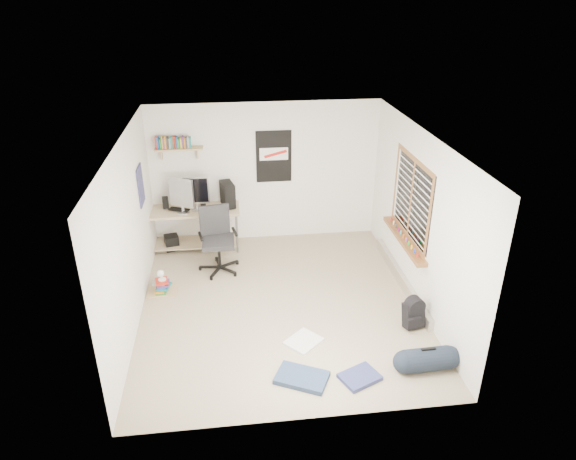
{
  "coord_description": "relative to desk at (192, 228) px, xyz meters",
  "views": [
    {
      "loc": [
        -0.65,
        -6.32,
        4.27
      ],
      "look_at": [
        0.16,
        0.26,
        1.07
      ],
      "focal_mm": 32.0,
      "sensor_mm": 36.0,
      "label": 1
    }
  ],
  "objects": [
    {
      "name": "keyboard",
      "position": [
        -0.17,
        -0.11,
        0.42
      ],
      "size": [
        0.38,
        0.26,
        0.02
      ],
      "primitive_type": "cube",
      "rotation": [
        0.0,
        0.0,
        -0.43
      ],
      "color": "black",
      "rests_on": "desk"
    },
    {
      "name": "monitor_left",
      "position": [
        -0.1,
        -0.2,
        0.66
      ],
      "size": [
        0.45,
        0.31,
        0.49
      ],
      "primitive_type": "cube",
      "rotation": [
        0.0,
        0.0,
        -0.49
      ],
      "color": "#9A9B9F",
      "rests_on": "desk"
    },
    {
      "name": "duffel_bag",
      "position": [
        2.97,
        -3.64,
        -0.22
      ],
      "size": [
        0.3,
        0.3,
        0.57
      ],
      "primitive_type": "cylinder",
      "rotation": [
        0.0,
        0.0,
        0.04
      ],
      "color": "black",
      "rests_on": "floor"
    },
    {
      "name": "window",
      "position": [
        3.3,
        -1.7,
        1.08
      ],
      "size": [
        0.1,
        1.5,
        1.26
      ],
      "primitive_type": "cube",
      "color": "brown",
      "rests_on": "right_wall"
    },
    {
      "name": "jeans_b",
      "position": [
        2.13,
        -3.71,
        -0.34
      ],
      "size": [
        0.55,
        0.49,
        0.06
      ],
      "primitive_type": "cube",
      "rotation": [
        0.0,
        0.0,
        0.42
      ],
      "color": "navy",
      "rests_on": "floor"
    },
    {
      "name": "monitor_right",
      "position": [
        0.14,
        -0.09,
        0.65
      ],
      "size": [
        0.44,
        0.12,
        0.48
      ],
      "primitive_type": "cube",
      "rotation": [
        0.0,
        0.0,
        0.03
      ],
      "color": "#A3A3A8",
      "rests_on": "desk"
    },
    {
      "name": "book_stack",
      "position": [
        -0.4,
        -1.46,
        -0.21
      ],
      "size": [
        0.52,
        0.49,
        0.29
      ],
      "primitive_type": "cube",
      "rotation": [
        0.0,
        0.0,
        0.42
      ],
      "color": "brown",
      "rests_on": "floor"
    },
    {
      "name": "baseboard_heater",
      "position": [
        3.3,
        -1.7,
        -0.28
      ],
      "size": [
        0.08,
        2.5,
        0.18
      ],
      "primitive_type": "cube",
      "color": "#B7B2A8",
      "rests_on": "floor"
    },
    {
      "name": "poster_back_wall",
      "position": [
        1.5,
        0.23,
        1.19
      ],
      "size": [
        0.62,
        0.03,
        0.92
      ],
      "primitive_type": "cube",
      "color": "black",
      "rests_on": "back_wall"
    },
    {
      "name": "speaker_left",
      "position": [
        -0.4,
        0.0,
        0.51
      ],
      "size": [
        0.12,
        0.12,
        0.2
      ],
      "primitive_type": "cube",
      "rotation": [
        0.0,
        0.0,
        0.16
      ],
      "color": "black",
      "rests_on": "desk"
    },
    {
      "name": "backpack",
      "position": [
        3.1,
        -2.79,
        -0.16
      ],
      "size": [
        0.31,
        0.27,
        0.36
      ],
      "primitive_type": "cube",
      "rotation": [
        0.0,
        0.0,
        0.23
      ],
      "color": "black",
      "rests_on": "floor"
    },
    {
      "name": "jeans_a",
      "position": [
        1.44,
        -3.64,
        -0.33
      ],
      "size": [
        0.71,
        0.61,
        0.07
      ],
      "primitive_type": "cube",
      "rotation": [
        0.0,
        0.0,
        -0.46
      ],
      "color": "navy",
      "rests_on": "floor"
    },
    {
      "name": "pc_tower",
      "position": [
        0.66,
        0.0,
        0.62
      ],
      "size": [
        0.27,
        0.43,
        0.41
      ],
      "primitive_type": "cube",
      "rotation": [
        0.0,
        0.0,
        0.23
      ],
      "color": "black",
      "rests_on": "desk"
    },
    {
      "name": "desk_lamp",
      "position": [
        -0.38,
        -1.48,
        0.02
      ],
      "size": [
        0.18,
        0.22,
        0.2
      ],
      "primitive_type": "cube",
      "rotation": [
        0.0,
        0.0,
        0.34
      ],
      "color": "white",
      "rests_on": "book_stack"
    },
    {
      "name": "speaker_right",
      "position": [
        0.23,
        -0.04,
        0.49
      ],
      "size": [
        0.09,
        0.09,
        0.16
      ],
      "primitive_type": "cube",
      "rotation": [
        0.0,
        0.0,
        -0.13
      ],
      "color": "black",
      "rests_on": "desk"
    },
    {
      "name": "subwoofer",
      "position": [
        -0.36,
        -0.07,
        -0.22
      ],
      "size": [
        0.28,
        0.28,
        0.26
      ],
      "primitive_type": "cube",
      "rotation": [
        0.0,
        0.0,
        0.25
      ],
      "color": "black",
      "rests_on": "floor"
    },
    {
      "name": "left_wall",
      "position": [
        -0.66,
        -2.0,
        0.89
      ],
      "size": [
        0.01,
        4.5,
        2.5
      ],
      "primitive_type": "cube",
      "color": "silver",
      "rests_on": "ground"
    },
    {
      "name": "wall_shelf",
      "position": [
        -0.1,
        0.14,
        1.42
      ],
      "size": [
        0.8,
        0.22,
        0.24
      ],
      "primitive_type": "cube",
      "color": "tan",
      "rests_on": "back_wall"
    },
    {
      "name": "ceiling",
      "position": [
        1.35,
        -2.0,
        2.14
      ],
      "size": [
        4.0,
        4.5,
        0.01
      ],
      "primitive_type": "cube",
      "color": "white",
      "rests_on": "ground"
    },
    {
      "name": "desk",
      "position": [
        0.0,
        0.0,
        0.0
      ],
      "size": [
        1.85,
        1.29,
        0.77
      ],
      "primitive_type": "cube",
      "rotation": [
        0.0,
        0.0,
        -0.36
      ],
      "color": "tan",
      "rests_on": "floor"
    },
    {
      "name": "back_wall",
      "position": [
        1.35,
        0.25,
        0.89
      ],
      "size": [
        4.0,
        0.01,
        2.5
      ],
      "primitive_type": "cube",
      "color": "silver",
      "rests_on": "ground"
    },
    {
      "name": "office_chair",
      "position": [
        0.48,
        -0.9,
        0.13
      ],
      "size": [
        0.83,
        0.83,
        1.08
      ],
      "primitive_type": "cube",
      "rotation": [
        0.0,
        0.0,
        0.19
      ],
      "color": "#242426",
      "rests_on": "floor"
    },
    {
      "name": "poster_left_wall",
      "position": [
        -0.64,
        -0.8,
        1.14
      ],
      "size": [
        0.02,
        0.42,
        0.6
      ],
      "primitive_type": "cube",
      "color": "navy",
      "rests_on": "left_wall"
    },
    {
      "name": "right_wall",
      "position": [
        3.35,
        -2.0,
        0.89
      ],
      "size": [
        0.01,
        4.5,
        2.5
      ],
      "primitive_type": "cube",
      "color": "silver",
      "rests_on": "ground"
    },
    {
      "name": "floor",
      "position": [
        1.35,
        -2.0,
        -0.37
      ],
      "size": [
        4.0,
        4.5,
        0.01
      ],
      "primitive_type": "cube",
      "color": "gray",
      "rests_on": "ground"
    },
    {
      "name": "tshirt",
      "position": [
        1.56,
        -2.95,
        -0.34
      ],
      "size": [
        0.57,
        0.56,
        0.04
      ],
      "primitive_type": "cube",
      "rotation": [
        0.0,
        0.0,
        0.73
      ],
      "color": "silver",
      "rests_on": "floor"
    }
  ]
}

